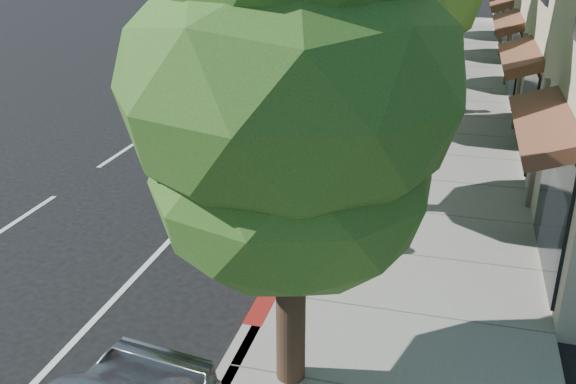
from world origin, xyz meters
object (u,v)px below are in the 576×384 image
(silver_suv, at_px, (254,138))
(dark_suv_far, at_px, (357,40))
(pedestrian, at_px, (415,82))
(cyclist, at_px, (308,217))
(dark_sedan, at_px, (343,109))
(white_pickup, at_px, (351,67))
(street_tree_0, at_px, (291,94))
(bicycle, at_px, (224,202))

(silver_suv, distance_m, dark_suv_far, 15.63)
(dark_suv_far, xyz_separation_m, pedestrian, (3.45, -9.39, 0.29))
(cyclist, height_order, pedestrian, pedestrian)
(cyclist, relative_size, dark_suv_far, 0.34)
(dark_sedan, distance_m, dark_suv_far, 12.25)
(silver_suv, xyz_separation_m, dark_sedan, (1.70, 3.48, -0.04))
(silver_suv, height_order, dark_sedan, silver_suv)
(silver_suv, distance_m, white_pickup, 9.03)
(street_tree_0, xyz_separation_m, dark_sedan, (-1.40, 11.50, -3.38))
(bicycle, bearing_deg, street_tree_0, -156.17)
(dark_sedan, bearing_deg, pedestrian, 51.53)
(street_tree_0, distance_m, white_pickup, 17.44)
(bicycle, xyz_separation_m, pedestrian, (3.22, 9.55, 0.61))
(street_tree_0, xyz_separation_m, bicycle, (-2.70, 4.71, -3.69))
(bicycle, height_order, white_pickup, white_pickup)
(street_tree_0, distance_m, dark_sedan, 12.07)
(dark_sedan, distance_m, pedestrian, 3.37)
(cyclist, relative_size, silver_suv, 0.27)
(street_tree_0, height_order, dark_suv_far, street_tree_0)
(pedestrian, bearing_deg, silver_suv, 17.41)
(silver_suv, bearing_deg, bicycle, -75.60)
(street_tree_0, distance_m, silver_suv, 9.23)
(white_pickup, distance_m, pedestrian, 3.78)
(cyclist, height_order, dark_sedan, cyclist)
(dark_sedan, bearing_deg, dark_suv_far, 93.51)
(silver_suv, bearing_deg, dark_sedan, 71.45)
(dark_sedan, xyz_separation_m, dark_suv_far, (-1.53, 12.15, 0.01))
(street_tree_0, relative_size, bicycle, 3.69)
(white_pickup, xyz_separation_m, pedestrian, (2.60, -2.74, 0.20))
(cyclist, height_order, dark_suv_far, same)
(cyclist, height_order, silver_suv, silver_suv)
(bicycle, height_order, silver_suv, silver_suv)
(bicycle, relative_size, pedestrian, 0.97)
(pedestrian, bearing_deg, street_tree_0, 45.46)
(silver_suv, bearing_deg, white_pickup, 91.05)
(street_tree_0, xyz_separation_m, pedestrian, (0.52, 14.26, -3.08))
(street_tree_0, bearing_deg, silver_suv, 111.12)
(dark_suv_far, bearing_deg, bicycle, -96.70)
(cyclist, distance_m, bicycle, 2.27)
(cyclist, distance_m, silver_suv, 4.90)
(bicycle, distance_m, pedestrian, 10.09)
(pedestrian, bearing_deg, cyclist, 41.18)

